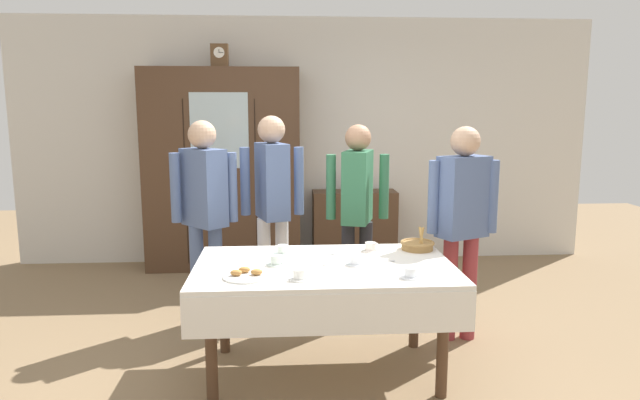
{
  "coord_description": "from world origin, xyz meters",
  "views": [
    {
      "loc": [
        -0.26,
        -3.67,
        1.74
      ],
      "look_at": [
        0.0,
        0.2,
        1.09
      ],
      "focal_mm": 31.48,
      "sensor_mm": 36.0,
      "label": 1
    }
  ],
  "objects_px": {
    "tea_cup_back_edge": "(371,247)",
    "spoon_far_left": "(389,261)",
    "person_behind_table_left": "(357,201)",
    "person_near_right_end": "(204,202)",
    "spoon_near_right": "(330,254)",
    "bread_basket": "(417,245)",
    "tea_cup_front_edge": "(410,273)",
    "pastry_plate": "(246,275)",
    "tea_cup_near_right": "(300,275)",
    "tea_cup_far_left": "(277,261)",
    "wall_cabinet": "(223,170)",
    "dining_table": "(324,281)",
    "book_stack": "(355,188)",
    "tea_cup_center": "(283,250)",
    "tea_cup_mid_left": "(356,261)",
    "spoon_center": "(320,265)",
    "bookshelf_low": "(354,227)",
    "person_beside_shelf": "(272,195)",
    "person_behind_table_right": "(462,213)",
    "mantel_clock": "(220,56)"
  },
  "relations": [
    {
      "from": "tea_cup_back_edge",
      "to": "spoon_far_left",
      "type": "bearing_deg",
      "value": -73.62
    },
    {
      "from": "person_behind_table_left",
      "to": "person_near_right_end",
      "type": "relative_size",
      "value": 0.98
    },
    {
      "from": "spoon_near_right",
      "to": "bread_basket",
      "type": "bearing_deg",
      "value": 8.58
    },
    {
      "from": "tea_cup_front_edge",
      "to": "pastry_plate",
      "type": "xyz_separation_m",
      "value": [
        -0.97,
        0.08,
        -0.02
      ]
    },
    {
      "from": "tea_cup_back_edge",
      "to": "tea_cup_near_right",
      "type": "bearing_deg",
      "value": -129.67
    },
    {
      "from": "tea_cup_far_left",
      "to": "person_behind_table_left",
      "type": "height_order",
      "value": "person_behind_table_left"
    },
    {
      "from": "tea_cup_far_left",
      "to": "bread_basket",
      "type": "height_order",
      "value": "bread_basket"
    },
    {
      "from": "wall_cabinet",
      "to": "tea_cup_far_left",
      "type": "relative_size",
      "value": 16.45
    },
    {
      "from": "dining_table",
      "to": "tea_cup_front_edge",
      "type": "xyz_separation_m",
      "value": [
        0.49,
        -0.29,
        0.13
      ]
    },
    {
      "from": "book_stack",
      "to": "wall_cabinet",
      "type": "bearing_deg",
      "value": -177.97
    },
    {
      "from": "dining_table",
      "to": "pastry_plate",
      "type": "height_order",
      "value": "pastry_plate"
    },
    {
      "from": "tea_cup_center",
      "to": "tea_cup_mid_left",
      "type": "relative_size",
      "value": 1.0
    },
    {
      "from": "bread_basket",
      "to": "spoon_center",
      "type": "xyz_separation_m",
      "value": [
        -0.71,
        -0.35,
        -0.03
      ]
    },
    {
      "from": "tea_cup_far_left",
      "to": "spoon_center",
      "type": "relative_size",
      "value": 1.09
    },
    {
      "from": "bookshelf_low",
      "to": "tea_cup_near_right",
      "type": "height_order",
      "value": "bookshelf_low"
    },
    {
      "from": "wall_cabinet",
      "to": "person_beside_shelf",
      "type": "xyz_separation_m",
      "value": [
        0.55,
        -1.45,
        -0.05
      ]
    },
    {
      "from": "dining_table",
      "to": "tea_cup_far_left",
      "type": "distance_m",
      "value": 0.33
    },
    {
      "from": "tea_cup_near_right",
      "to": "pastry_plate",
      "type": "relative_size",
      "value": 0.46
    },
    {
      "from": "tea_cup_far_left",
      "to": "spoon_far_left",
      "type": "bearing_deg",
      "value": 2.42
    },
    {
      "from": "tea_cup_back_edge",
      "to": "spoon_center",
      "type": "height_order",
      "value": "tea_cup_back_edge"
    },
    {
      "from": "tea_cup_back_edge",
      "to": "spoon_far_left",
      "type": "distance_m",
      "value": 0.28
    },
    {
      "from": "tea_cup_far_left",
      "to": "person_behind_table_right",
      "type": "xyz_separation_m",
      "value": [
        1.36,
        0.49,
        0.2
      ]
    },
    {
      "from": "tea_cup_mid_left",
      "to": "person_beside_shelf",
      "type": "xyz_separation_m",
      "value": [
        -0.55,
        1.14,
        0.25
      ]
    },
    {
      "from": "tea_cup_far_left",
      "to": "spoon_near_right",
      "type": "distance_m",
      "value": 0.43
    },
    {
      "from": "bookshelf_low",
      "to": "pastry_plate",
      "type": "relative_size",
      "value": 3.29
    },
    {
      "from": "tea_cup_near_right",
      "to": "spoon_near_right",
      "type": "relative_size",
      "value": 1.09
    },
    {
      "from": "tea_cup_far_left",
      "to": "dining_table",
      "type": "bearing_deg",
      "value": -6.57
    },
    {
      "from": "book_stack",
      "to": "tea_cup_center",
      "type": "xyz_separation_m",
      "value": [
        -0.79,
        -2.34,
        -0.08
      ]
    },
    {
      "from": "mantel_clock",
      "to": "person_behind_table_right",
      "type": "height_order",
      "value": "mantel_clock"
    },
    {
      "from": "tea_cup_front_edge",
      "to": "tea_cup_mid_left",
      "type": "bearing_deg",
      "value": 134.1
    },
    {
      "from": "bookshelf_low",
      "to": "tea_cup_back_edge",
      "type": "xyz_separation_m",
      "value": [
        -0.18,
        -2.3,
        0.36
      ]
    },
    {
      "from": "bookshelf_low",
      "to": "person_near_right_end",
      "type": "relative_size",
      "value": 0.56
    },
    {
      "from": "book_stack",
      "to": "spoon_far_left",
      "type": "xyz_separation_m",
      "value": [
        -0.1,
        -2.57,
        -0.11
      ]
    },
    {
      "from": "wall_cabinet",
      "to": "spoon_center",
      "type": "xyz_separation_m",
      "value": [
        0.87,
        -2.58,
        -0.33
      ]
    },
    {
      "from": "tea_cup_front_edge",
      "to": "tea_cup_center",
      "type": "height_order",
      "value": "same"
    },
    {
      "from": "tea_cup_near_right",
      "to": "spoon_near_right",
      "type": "xyz_separation_m",
      "value": [
        0.22,
        0.55,
        -0.02
      ]
    },
    {
      "from": "tea_cup_back_edge",
      "to": "person_behind_table_right",
      "type": "bearing_deg",
      "value": 14.82
    },
    {
      "from": "tea_cup_back_edge",
      "to": "spoon_center",
      "type": "distance_m",
      "value": 0.5
    },
    {
      "from": "mantel_clock",
      "to": "tea_cup_near_right",
      "type": "xyz_separation_m",
      "value": [
        0.73,
        -2.88,
        -1.49
      ]
    },
    {
      "from": "dining_table",
      "to": "wall_cabinet",
      "type": "bearing_deg",
      "value": 109.17
    },
    {
      "from": "wall_cabinet",
      "to": "tea_cup_mid_left",
      "type": "distance_m",
      "value": 2.83
    },
    {
      "from": "bookshelf_low",
      "to": "spoon_near_right",
      "type": "bearing_deg",
      "value": -101.26
    },
    {
      "from": "spoon_near_right",
      "to": "tea_cup_center",
      "type": "bearing_deg",
      "value": 173.78
    },
    {
      "from": "wall_cabinet",
      "to": "tea_cup_near_right",
      "type": "xyz_separation_m",
      "value": [
        0.73,
        -2.88,
        -0.3
      ]
    },
    {
      "from": "tea_cup_mid_left",
      "to": "spoon_near_right",
      "type": "bearing_deg",
      "value": 119.45
    },
    {
      "from": "spoon_center",
      "to": "person_beside_shelf",
      "type": "bearing_deg",
      "value": 105.85
    },
    {
      "from": "wall_cabinet",
      "to": "spoon_far_left",
      "type": "height_order",
      "value": "wall_cabinet"
    },
    {
      "from": "dining_table",
      "to": "mantel_clock",
      "type": "distance_m",
      "value": 3.18
    },
    {
      "from": "mantel_clock",
      "to": "tea_cup_mid_left",
      "type": "relative_size",
      "value": 1.85
    },
    {
      "from": "dining_table",
      "to": "person_behind_table_right",
      "type": "relative_size",
      "value": 1.03
    }
  ]
}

